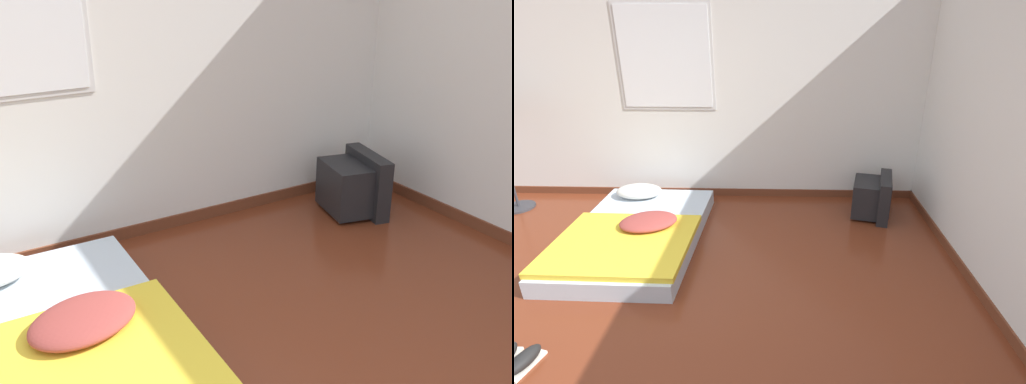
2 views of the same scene
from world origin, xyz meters
The scene contains 3 objects.
wall_back centered at (-0.01, 2.79, 1.29)m, with size 7.64×0.08×2.60m.
mattress_bed centered at (-0.44, 1.59, 0.11)m, with size 1.25×1.89×0.31m.
crt_tv centered at (2.03, 2.26, 0.23)m, with size 0.50×0.59×0.48m.
Camera 1 is at (-0.79, -0.86, 1.89)m, focal length 40.00 mm.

